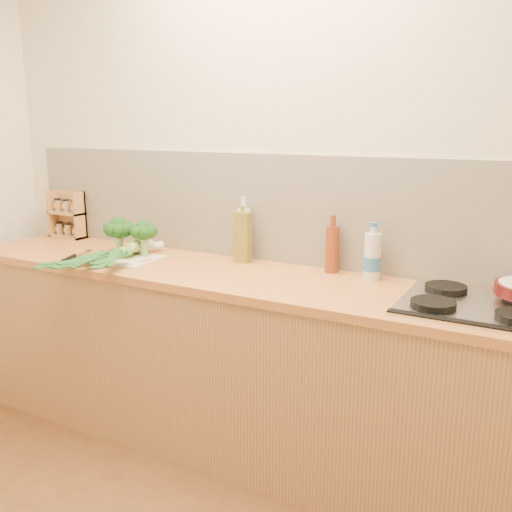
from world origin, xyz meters
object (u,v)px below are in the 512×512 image
(chopping_board, at_px, (122,258))
(spice_rack, at_px, (69,217))
(chefs_knife, at_px, (72,257))
(gas_hob, at_px, (480,305))

(chopping_board, height_order, spice_rack, spice_rack)
(chefs_knife, height_order, spice_rack, spice_rack)
(gas_hob, bearing_deg, spice_rack, 174.17)
(gas_hob, bearing_deg, chopping_board, -178.36)
(chopping_board, relative_size, spice_rack, 1.33)
(chopping_board, bearing_deg, spice_rack, 154.97)
(gas_hob, xyz_separation_m, spice_rack, (-2.42, 0.25, 0.11))
(gas_hob, height_order, chopping_board, gas_hob)
(chopping_board, xyz_separation_m, chefs_knife, (-0.23, -0.12, 0.00))
(gas_hob, height_order, chefs_knife, gas_hob)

